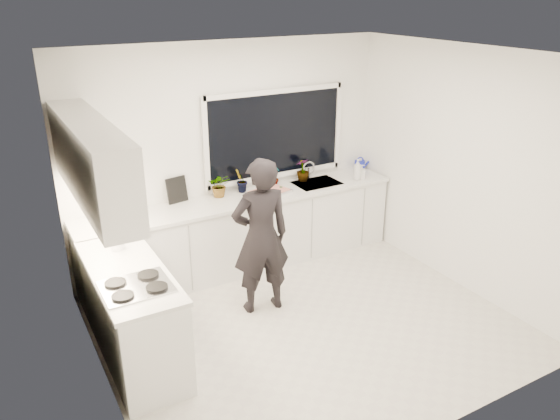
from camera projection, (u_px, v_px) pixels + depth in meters
floor at (306, 324)px, 5.66m from camera, size 4.00×3.50×0.02m
wall_back at (230, 156)px, 6.56m from camera, size 4.00×0.02×2.70m
wall_left at (90, 250)px, 4.22m from camera, size 0.02×3.50×2.70m
wall_right at (461, 170)px, 6.06m from camera, size 0.02×3.50×2.70m
ceiling at (312, 54)px, 4.63m from camera, size 4.00×3.50×0.02m
window at (275, 134)px, 6.73m from camera, size 1.80×0.02×1.00m
base_cabinets_back at (244, 234)px, 6.65m from camera, size 3.92×0.58×0.88m
base_cabinets_left at (133, 316)px, 5.01m from camera, size 0.58×1.60×0.88m
countertop_back at (243, 199)px, 6.47m from camera, size 3.94×0.62×0.04m
countertop_left at (128, 271)px, 4.83m from camera, size 0.62×1.60×0.04m
upper_cabinets at (91, 161)px, 4.70m from camera, size 0.34×2.10×0.70m
sink at (317, 187)px, 6.97m from camera, size 0.58×0.42×0.14m
faucet at (309, 170)px, 7.07m from camera, size 0.03×0.03×0.22m
stovetop at (136, 286)px, 4.53m from camera, size 0.56×0.48×0.03m
person at (261, 237)px, 5.62m from camera, size 0.67×0.48×1.69m
pizza_tray at (269, 192)px, 6.60m from camera, size 0.55×0.46×0.03m
pizza at (269, 191)px, 6.59m from camera, size 0.50×0.41×0.01m
watering_can at (360, 165)px, 7.42m from camera, size 0.15×0.15×0.13m
paper_towel_roll at (123, 206)px, 5.87m from camera, size 0.14×0.14×0.26m
knife_block at (116, 207)px, 5.88m from camera, size 0.15×0.12×0.22m
utensil_crock at (117, 241)px, 5.17m from camera, size 0.15×0.15×0.16m
picture_frame_large at (115, 202)px, 5.96m from camera, size 0.22×0.03×0.28m
picture_frame_small at (177, 190)px, 6.28m from camera, size 0.25×0.06×0.30m
herb_plants at (251, 179)px, 6.63m from camera, size 1.41×0.32×0.32m
soap_bottles at (359, 170)px, 7.03m from camera, size 0.20×0.15×0.28m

